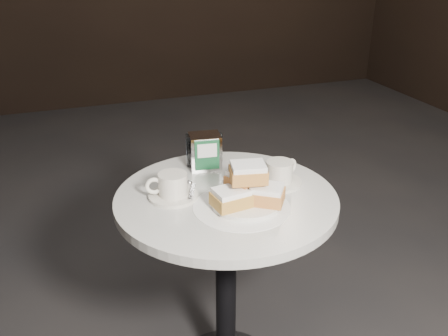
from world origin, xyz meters
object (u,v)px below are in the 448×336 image
coffee_cup_left (172,187)px  water_glass_left (196,151)px  water_glass_right (214,149)px  napkin_dispenser (205,151)px  beignet_plate (247,190)px  coffee_cup_right (279,174)px  cafe_table (226,248)px

coffee_cup_left → water_glass_left: (0.14, 0.21, 0.02)m
water_glass_left → water_glass_right: (0.07, 0.01, -0.00)m
water_glass_right → coffee_cup_left: bearing=-133.7°
napkin_dispenser → water_glass_right: bearing=49.8°
beignet_plate → water_glass_left: bearing=99.8°
water_glass_left → coffee_cup_left: bearing=-123.6°
beignet_plate → coffee_cup_right: (0.16, 0.10, -0.02)m
coffee_cup_left → napkin_dispenser: size_ratio=1.40×
cafe_table → water_glass_right: 0.36m
coffee_cup_left → beignet_plate: bearing=-24.9°
coffee_cup_right → water_glass_left: bearing=108.8°
cafe_table → water_glass_left: 0.36m
coffee_cup_right → napkin_dispenser: (-0.19, 0.20, 0.03)m
coffee_cup_left → water_glass_left: bearing=63.9°
napkin_dispenser → beignet_plate: bearing=-75.4°
cafe_table → water_glass_left: size_ratio=6.52×
beignet_plate → water_glass_right: 0.34m
napkin_dispenser → cafe_table: bearing=-82.4°
cafe_table → coffee_cup_left: bearing=165.2°
beignet_plate → napkin_dispenser: 0.30m
coffee_cup_right → beignet_plate: bearing=-170.4°
cafe_table → coffee_cup_right: size_ratio=3.76×
cafe_table → coffee_cup_left: coffee_cup_left is taller
cafe_table → water_glass_left: (-0.02, 0.25, 0.25)m
coffee_cup_right → water_glass_right: bearing=97.6°
water_glass_right → beignet_plate: bearing=-91.6°
coffee_cup_left → coffee_cup_right: coffee_cup_left is taller
beignet_plate → coffee_cup_right: size_ratio=1.23×
water_glass_right → napkin_dispenser: size_ratio=0.84×
water_glass_left → napkin_dispenser: bearing=-56.3°
cafe_table → coffee_cup_right: coffee_cup_right is taller
beignet_plate → napkin_dispenser: size_ratio=1.98×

